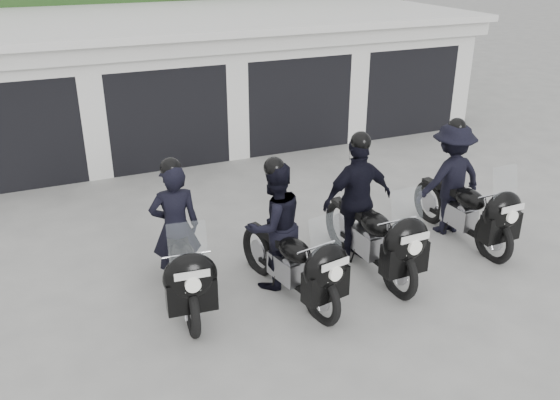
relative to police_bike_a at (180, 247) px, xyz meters
name	(u,v)px	position (x,y,z in m)	size (l,w,h in m)	color
ground	(267,291)	(1.16, -0.30, -0.82)	(80.00, 80.00, 0.00)	#9C9C97
garage_block	(143,81)	(1.16, 7.76, 0.61)	(16.40, 6.80, 2.96)	silver
background_vegetation	(119,5)	(1.53, 12.62, 1.96)	(20.00, 3.90, 5.80)	#1A3C15
police_bike_a	(180,247)	(0.00, 0.00, 0.00)	(0.86, 2.36, 2.05)	black
police_bike_b	(283,237)	(1.38, -0.35, 0.04)	(1.10, 2.31, 2.03)	black
police_bike_c	(364,210)	(2.82, -0.15, 0.10)	(1.19, 2.47, 2.15)	black
police_bike_d	(457,187)	(4.75, 0.08, 0.07)	(1.27, 2.39, 2.08)	black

